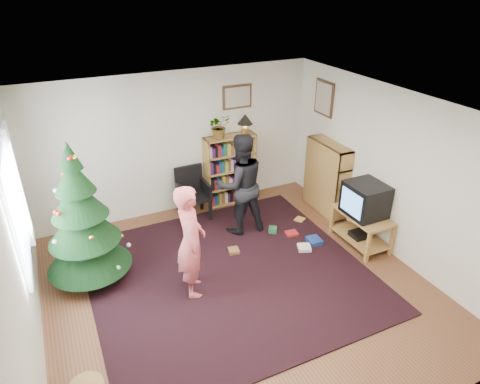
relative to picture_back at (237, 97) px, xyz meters
name	(u,v)px	position (x,y,z in m)	size (l,w,h in m)	color
floor	(238,287)	(-1.15, -2.48, -1.95)	(5.00, 5.00, 0.00)	brown
ceiling	(237,112)	(-1.15, -2.48, 0.55)	(5.00, 5.00, 0.00)	white
wall_back	(176,144)	(-1.15, 0.02, -0.70)	(5.00, 0.02, 2.50)	silver
wall_front	(371,351)	(-1.15, -4.97, -0.70)	(5.00, 0.02, 2.50)	silver
wall_left	(19,260)	(-3.65, -2.48, -0.70)	(0.02, 5.00, 2.50)	silver
wall_right	(391,173)	(1.35, -2.48, -0.70)	(0.02, 5.00, 2.50)	silver
rug	(229,274)	(-1.15, -2.17, -1.94)	(3.80, 3.60, 0.02)	black
window_pane	(16,212)	(-3.62, -1.88, -0.45)	(0.04, 1.20, 1.40)	silver
curtain	(19,186)	(-3.58, -1.18, -0.45)	(0.06, 0.35, 1.60)	white
picture_back	(237,97)	(0.00, 0.00, 0.00)	(0.55, 0.03, 0.42)	#4C3319
picture_right	(324,98)	(1.33, -0.73, 0.00)	(0.03, 0.50, 0.60)	#4C3319
christmas_tree	(83,226)	(-2.94, -1.41, -1.09)	(1.14, 1.14, 2.08)	#3F2816
bookshelf_back	(230,169)	(-0.21, -0.14, -1.29)	(0.95, 0.30, 1.30)	#AD823D
bookshelf_right	(327,177)	(1.19, -1.19, -1.29)	(0.30, 0.95, 1.30)	#AD823D
tv_stand	(361,226)	(1.07, -2.34, -1.62)	(0.52, 0.94, 0.55)	#AD823D
crt_tv	(365,199)	(1.07, -2.34, -1.14)	(0.54, 0.59, 0.51)	black
armchair	(192,190)	(-1.04, -0.33, -1.46)	(0.50, 0.50, 0.91)	black
person_standing	(191,241)	(-1.72, -2.27, -1.15)	(0.58, 0.38, 1.60)	#CE5254
person_by_chair	(240,185)	(-0.48, -1.15, -1.09)	(0.83, 0.65, 1.71)	black
potted_plant	(219,126)	(-0.41, -0.14, -0.44)	(0.38, 0.33, 0.43)	gray
table_lamp	(245,120)	(0.09, -0.14, -0.40)	(0.27, 0.27, 0.37)	#A57F33
floor_clutter	(286,237)	(0.08, -1.72, -1.91)	(1.66, 0.99, 0.08)	#A51E19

